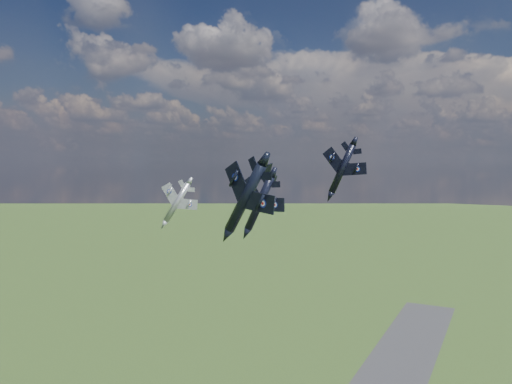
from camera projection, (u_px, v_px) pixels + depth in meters
The scene contains 4 objects.
jet_lead_navy at pixel (260, 203), 83.74m from camera, with size 9.97×13.90×2.87m, color black, non-canonical shape.
jet_right_navy at pixel (245, 198), 58.23m from camera, with size 9.33×13.01×2.69m, color black, non-canonical shape.
jet_high_navy at pixel (342, 169), 99.90m from camera, with size 10.25×14.29×2.96m, color black, non-canonical shape.
jet_left_silver at pixel (177, 202), 105.15m from camera, with size 9.30×12.96×2.68m, color gray, non-canonical shape.
Camera 1 is at (39.98, -63.77, 88.85)m, focal length 35.00 mm.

